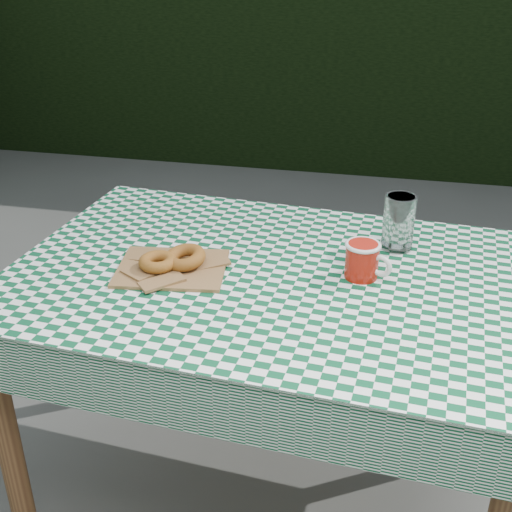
# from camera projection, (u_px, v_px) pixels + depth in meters

# --- Properties ---
(ground) EXTENTS (60.00, 60.00, 0.00)m
(ground) POSITION_uv_depth(u_px,v_px,m) (298.00, 504.00, 1.93)
(ground) COLOR #50504B
(ground) RESTS_ON ground
(hedge_north) EXTENTS (7.00, 0.70, 1.80)m
(hedge_north) POSITION_uv_depth(u_px,v_px,m) (378.00, 28.00, 4.31)
(hedge_north) COLOR black
(hedge_north) RESTS_ON ground
(table) EXTENTS (1.33, 0.94, 0.75)m
(table) POSITION_uv_depth(u_px,v_px,m) (270.00, 396.00, 1.79)
(table) COLOR brown
(table) RESTS_ON ground
(tablecloth) EXTENTS (1.35, 0.96, 0.01)m
(tablecloth) POSITION_uv_depth(u_px,v_px,m) (272.00, 274.00, 1.62)
(tablecloth) COLOR #0B4728
(tablecloth) RESTS_ON table
(paper_bag) EXTENTS (0.29, 0.24, 0.01)m
(paper_bag) POSITION_uv_depth(u_px,v_px,m) (172.00, 267.00, 1.63)
(paper_bag) COLOR olive
(paper_bag) RESTS_ON tablecloth
(bagel_front) EXTENTS (0.12, 0.12, 0.03)m
(bagel_front) POSITION_uv_depth(u_px,v_px,m) (158.00, 262.00, 1.61)
(bagel_front) COLOR #A35B21
(bagel_front) RESTS_ON paper_bag
(bagel_back) EXTENTS (0.15, 0.15, 0.03)m
(bagel_back) POSITION_uv_depth(u_px,v_px,m) (185.00, 257.00, 1.62)
(bagel_back) COLOR brown
(bagel_back) RESTS_ON paper_bag
(coffee_mug) EXTENTS (0.21, 0.21, 0.09)m
(coffee_mug) POSITION_uv_depth(u_px,v_px,m) (362.00, 260.00, 1.58)
(coffee_mug) COLOR #9E160A
(coffee_mug) RESTS_ON tablecloth
(drinking_glass) EXTENTS (0.09, 0.09, 0.15)m
(drinking_glass) POSITION_uv_depth(u_px,v_px,m) (399.00, 222.00, 1.71)
(drinking_glass) COLOR silver
(drinking_glass) RESTS_ON tablecloth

